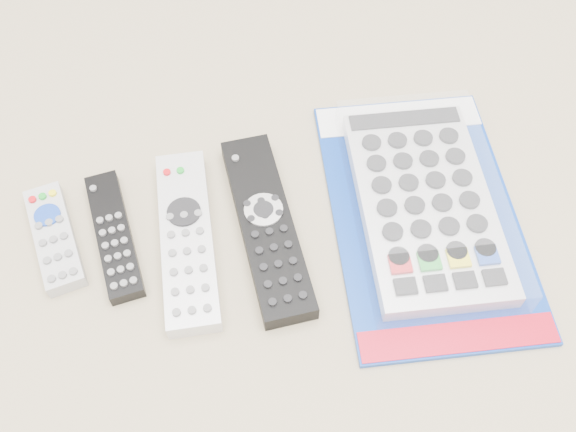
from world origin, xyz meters
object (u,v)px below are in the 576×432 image
object	(u,v)px
remote_large_black	(267,226)
jumbo_remote_packaged	(425,202)
remote_small_grey	(54,237)
remote_slim_black	(114,235)
remote_silver_dvd	(187,239)

from	to	relation	value
remote_large_black	jumbo_remote_packaged	distance (m)	0.19
remote_small_grey	remote_slim_black	xyz separation A→B (m)	(0.07, -0.02, -0.00)
remote_small_grey	jumbo_remote_packaged	distance (m)	0.43
remote_small_grey	jumbo_remote_packaged	size ratio (longest dim) A/B	0.38
remote_small_grey	remote_large_black	bearing A→B (deg)	-19.28
remote_slim_black	remote_silver_dvd	world-z (taller)	remote_silver_dvd
remote_slim_black	remote_silver_dvd	bearing A→B (deg)	-23.10
remote_slim_black	jumbo_remote_packaged	xyz separation A→B (m)	(0.35, -0.06, 0.01)
remote_silver_dvd	remote_slim_black	bearing A→B (deg)	166.72
remote_silver_dvd	remote_large_black	bearing A→B (deg)	2.08
remote_slim_black	remote_silver_dvd	distance (m)	0.08
jumbo_remote_packaged	remote_slim_black	bearing A→B (deg)	179.61
remote_small_grey	remote_silver_dvd	xyz separation A→B (m)	(0.14, -0.05, 0.00)
remote_small_grey	remote_silver_dvd	distance (m)	0.15
remote_slim_black	remote_large_black	xyz separation A→B (m)	(0.17, -0.04, 0.00)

